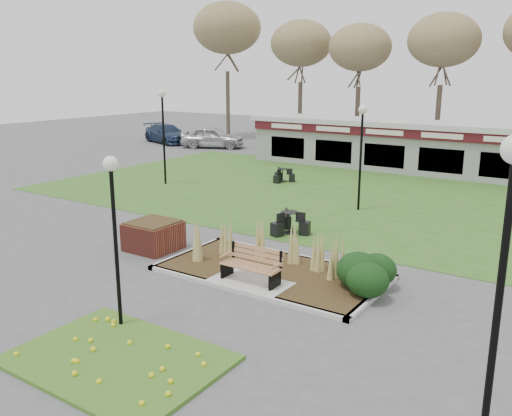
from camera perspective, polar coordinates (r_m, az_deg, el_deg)
The scene contains 17 objects.
ground at distance 14.75m, azimuth -0.93°, elevation -8.38°, with size 100.00×100.00×0.00m, color #515154.
lawn at distance 25.11m, azimuth 14.77°, elevation 0.66°, with size 34.00×16.00×0.02m, color #31621F.
flower_bed at distance 11.60m, azimuth -14.38°, elevation -15.05°, with size 4.20×3.00×0.16m.
planting_bed at distance 15.08m, azimuth 6.02°, elevation -6.44°, with size 6.75×3.40×1.27m.
park_bench at distance 14.72m, azimuth -0.39°, elevation -5.95°, with size 1.70×0.66×0.93m.
brick_planter at distance 17.98m, azimuth -10.75°, elevation -2.85°, with size 1.50×1.50×0.95m.
food_pavilion at distance 32.40m, azimuth 19.60°, elevation 5.89°, with size 24.60×3.40×2.90m.
tree_backdrop at distance 40.07m, azimuth 23.45°, elevation 16.87°, with size 47.24×5.24×10.36m.
lamp_post_near_left at distance 12.05m, azimuth -14.80°, elevation 0.30°, with size 0.33×0.33×3.92m.
lamp_post_near_right at distance 8.07m, azimuth 24.90°, elevation -2.27°, with size 0.40×0.40×4.86m.
lamp_post_mid_left at distance 22.65m, azimuth 11.07°, elevation 7.60°, with size 0.36×0.36×4.36m.
lamp_post_far_left at distance 28.09m, azimuth -9.78°, elevation 9.55°, with size 0.40×0.40×4.82m.
bistro_set_a at distance 28.69m, azimuth 2.81°, elevation 3.24°, with size 1.29×1.15×0.69m.
bistro_set_c at distance 19.47m, azimuth 3.50°, elevation -1.90°, with size 1.42×1.45×0.79m.
car_silver at distance 41.98m, azimuth -4.58°, elevation 7.45°, with size 1.94×4.82×1.64m, color #BBBABF.
car_black at distance 38.64m, azimuth 7.09°, elevation 6.80°, with size 1.72×4.92×1.62m, color black.
car_blue at distance 45.45m, azimuth -9.37°, elevation 7.73°, with size 2.12×5.22×1.51m, color navy.
Camera 1 is at (7.74, -11.22, 5.63)m, focal length 38.00 mm.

